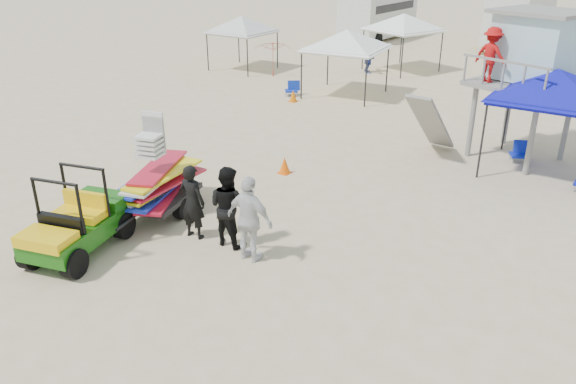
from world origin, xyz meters
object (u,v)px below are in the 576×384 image
Objects in this scene: surf_trailer at (157,180)px; man_left at (192,202)px; canopy_blue at (558,74)px; lifeguard_tower at (529,53)px; utility_cart at (73,217)px.

surf_trailer reaches higher than man_left.
canopy_blue is at bearing -128.49° from man_left.
canopy_blue is at bearing -38.95° from lifeguard_tower.
canopy_blue is (1.07, -0.86, -0.35)m from lifeguard_tower.
canopy_blue reaches higher than man_left.
utility_cart is 1.52× the size of man_left.
surf_trailer is 11.34m from lifeguard_tower.
canopy_blue is (5.29, 8.95, 2.01)m from man_left.
lifeguard_tower is at bearing 141.05° from canopy_blue.
utility_cart is at bearing -121.81° from canopy_blue.
man_left is at bearing -11.20° from surf_trailer.
man_left is at bearing -120.59° from canopy_blue.
surf_trailer reaches higher than utility_cart.
lifeguard_tower is 1.26× the size of canopy_blue.
lifeguard_tower is (4.22, 9.81, 2.36)m from man_left.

